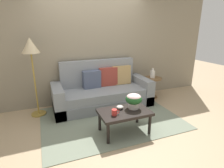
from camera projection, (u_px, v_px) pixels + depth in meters
The scene contains 11 objects.
ground_plane at pixel (111, 119), 3.71m from camera, with size 14.00×14.00×0.00m, color tan.
wall_back at pixel (93, 41), 4.35m from camera, with size 6.40×0.12×2.94m, color gray.
area_rug at pixel (110, 118), 3.76m from camera, with size 2.68×1.96×0.01m, color gray.
couch at pixel (102, 92), 4.30m from camera, with size 2.23×0.88×1.04m.
coffee_table at pixel (124, 114), 3.16m from camera, with size 0.87×0.54×0.41m.
side_table at pixel (152, 84), 4.78m from camera, with size 0.46×0.46×0.53m.
floor_lamp at pixel (31, 52), 3.53m from camera, with size 0.34×0.34×1.60m.
potted_plant at pixel (134, 99), 3.20m from camera, with size 0.29×0.29×0.27m.
coffee_mug at pixel (115, 112), 2.98m from camera, with size 0.14×0.09×0.10m.
snack_bowl at pixel (120, 107), 3.21m from camera, with size 0.12×0.12×0.06m.
table_vase at pixel (153, 74), 4.72m from camera, with size 0.12×0.12×0.25m.
Camera 1 is at (-1.21, -3.10, 1.79)m, focal length 29.47 mm.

